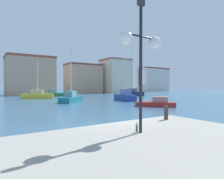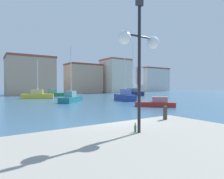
{
  "view_description": "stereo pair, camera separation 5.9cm",
  "coord_description": "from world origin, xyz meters",
  "px_view_note": "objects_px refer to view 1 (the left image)",
  "views": [
    {
      "loc": [
        -5.02,
        -7.89,
        2.39
      ],
      "look_at": [
        12.77,
        18.98,
        1.67
      ],
      "focal_mm": 30.65,
      "sensor_mm": 36.0,
      "label": 1
    },
    {
      "loc": [
        -4.97,
        -7.93,
        2.39
      ],
      "look_at": [
        12.77,
        18.98,
        1.67
      ],
      "focal_mm": 30.65,
      "sensor_mm": 36.0,
      "label": 2
    }
  ],
  "objects_px": {
    "mooring_bollard": "(166,112)",
    "sailboat_teal_far_right": "(71,98)",
    "motorboat_red_inner_mooring": "(157,103)",
    "lamppost": "(141,46)",
    "sailboat_blue_behind_lamppost": "(125,96)",
    "bottle": "(137,128)",
    "sailboat_navy_outer_mooring": "(133,92)",
    "sailboat_yellow_far_left": "(38,95)",
    "motorboat_green_near_pier": "(52,94)"
  },
  "relations": [
    {
      "from": "sailboat_teal_far_right",
      "to": "motorboat_green_near_pier",
      "type": "xyz_separation_m",
      "value": [
        1.8,
        15.37,
        -0.04
      ]
    },
    {
      "from": "sailboat_blue_behind_lamppost",
      "to": "motorboat_green_near_pier",
      "type": "height_order",
      "value": "sailboat_blue_behind_lamppost"
    },
    {
      "from": "lamppost",
      "to": "motorboat_red_inner_mooring",
      "type": "bearing_deg",
      "value": 41.51
    },
    {
      "from": "motorboat_red_inner_mooring",
      "to": "bottle",
      "type": "bearing_deg",
      "value": -138.94
    },
    {
      "from": "sailboat_yellow_far_left",
      "to": "motorboat_green_near_pier",
      "type": "xyz_separation_m",
      "value": [
        4.15,
        5.33,
        -0.07
      ]
    },
    {
      "from": "sailboat_navy_outer_mooring",
      "to": "mooring_bollard",
      "type": "bearing_deg",
      "value": -127.4
    },
    {
      "from": "sailboat_teal_far_right",
      "to": "motorboat_green_near_pier",
      "type": "bearing_deg",
      "value": 83.31
    },
    {
      "from": "sailboat_yellow_far_left",
      "to": "sailboat_navy_outer_mooring",
      "type": "bearing_deg",
      "value": -0.1
    },
    {
      "from": "motorboat_red_inner_mooring",
      "to": "sailboat_blue_behind_lamppost",
      "type": "distance_m",
      "value": 9.14
    },
    {
      "from": "sailboat_yellow_far_left",
      "to": "motorboat_green_near_pier",
      "type": "height_order",
      "value": "sailboat_yellow_far_left"
    },
    {
      "from": "sailboat_teal_far_right",
      "to": "sailboat_navy_outer_mooring",
      "type": "bearing_deg",
      "value": 27.13
    },
    {
      "from": "lamppost",
      "to": "sailboat_yellow_far_left",
      "type": "distance_m",
      "value": 31.47
    },
    {
      "from": "mooring_bollard",
      "to": "sailboat_teal_far_right",
      "type": "distance_m",
      "value": 20.25
    },
    {
      "from": "sailboat_navy_outer_mooring",
      "to": "motorboat_red_inner_mooring",
      "type": "xyz_separation_m",
      "value": [
        -13.64,
        -20.65,
        -0.27
      ]
    },
    {
      "from": "motorboat_red_inner_mooring",
      "to": "sailboat_yellow_far_left",
      "type": "bearing_deg",
      "value": 111.69
    },
    {
      "from": "sailboat_navy_outer_mooring",
      "to": "motorboat_red_inner_mooring",
      "type": "distance_m",
      "value": 24.75
    },
    {
      "from": "mooring_bollard",
      "to": "sailboat_navy_outer_mooring",
      "type": "relative_size",
      "value": 0.05
    },
    {
      "from": "sailboat_navy_outer_mooring",
      "to": "motorboat_green_near_pier",
      "type": "relative_size",
      "value": 2.6
    },
    {
      "from": "motorboat_red_inner_mooring",
      "to": "sailboat_blue_behind_lamppost",
      "type": "height_order",
      "value": "sailboat_blue_behind_lamppost"
    },
    {
      "from": "mooring_bollard",
      "to": "motorboat_red_inner_mooring",
      "type": "xyz_separation_m",
      "value": [
        9.26,
        9.31,
        -0.82
      ]
    },
    {
      "from": "sailboat_blue_behind_lamppost",
      "to": "sailboat_teal_far_right",
      "type": "distance_m",
      "value": 8.36
    },
    {
      "from": "lamppost",
      "to": "motorboat_red_inner_mooring",
      "type": "height_order",
      "value": "lamppost"
    },
    {
      "from": "sailboat_navy_outer_mooring",
      "to": "lamppost",
      "type": "bearing_deg",
      "value": -129.29
    },
    {
      "from": "mooring_bollard",
      "to": "sailboat_blue_behind_lamppost",
      "type": "bearing_deg",
      "value": 57.56
    },
    {
      "from": "sailboat_teal_far_right",
      "to": "motorboat_green_near_pier",
      "type": "relative_size",
      "value": 1.65
    },
    {
      "from": "mooring_bollard",
      "to": "sailboat_yellow_far_left",
      "type": "height_order",
      "value": "sailboat_yellow_far_left"
    },
    {
      "from": "motorboat_red_inner_mooring",
      "to": "sailboat_teal_far_right",
      "type": "distance_m",
      "value": 12.16
    },
    {
      "from": "motorboat_green_near_pier",
      "to": "lamppost",
      "type": "bearing_deg",
      "value": -101.94
    },
    {
      "from": "mooring_bollard",
      "to": "sailboat_navy_outer_mooring",
      "type": "height_order",
      "value": "sailboat_navy_outer_mooring"
    },
    {
      "from": "sailboat_navy_outer_mooring",
      "to": "sailboat_teal_far_right",
      "type": "xyz_separation_m",
      "value": [
        -19.52,
        -10.0,
        -0.08
      ]
    },
    {
      "from": "motorboat_red_inner_mooring",
      "to": "sailboat_blue_behind_lamppost",
      "type": "xyz_separation_m",
      "value": [
        2.28,
        8.85,
        0.27
      ]
    },
    {
      "from": "lamppost",
      "to": "sailboat_teal_far_right",
      "type": "bearing_deg",
      "value": 74.36
    },
    {
      "from": "motorboat_red_inner_mooring",
      "to": "sailboat_blue_behind_lamppost",
      "type": "relative_size",
      "value": 0.61
    },
    {
      "from": "sailboat_yellow_far_left",
      "to": "sailboat_blue_behind_lamppost",
      "type": "relative_size",
      "value": 1.02
    },
    {
      "from": "sailboat_teal_far_right",
      "to": "motorboat_green_near_pier",
      "type": "height_order",
      "value": "sailboat_teal_far_right"
    },
    {
      "from": "bottle",
      "to": "sailboat_teal_far_right",
      "type": "bearing_deg",
      "value": 74.11
    },
    {
      "from": "lamppost",
      "to": "motorboat_green_near_pier",
      "type": "xyz_separation_m",
      "value": [
        7.71,
        36.44,
        -3.1
      ]
    },
    {
      "from": "lamppost",
      "to": "sailboat_blue_behind_lamppost",
      "type": "bearing_deg",
      "value": 53.89
    },
    {
      "from": "sailboat_blue_behind_lamppost",
      "to": "motorboat_green_near_pier",
      "type": "bearing_deg",
      "value": 110.32
    },
    {
      "from": "bottle",
      "to": "sailboat_teal_far_right",
      "type": "xyz_separation_m",
      "value": [
        5.97,
        20.97,
        -0.4
      ]
    },
    {
      "from": "sailboat_yellow_far_left",
      "to": "motorboat_red_inner_mooring",
      "type": "xyz_separation_m",
      "value": [
        8.23,
        -20.69,
        -0.22
      ]
    },
    {
      "from": "sailboat_teal_far_right",
      "to": "motorboat_red_inner_mooring",
      "type": "bearing_deg",
      "value": -61.1
    },
    {
      "from": "motorboat_red_inner_mooring",
      "to": "sailboat_blue_behind_lamppost",
      "type": "bearing_deg",
      "value": 75.54
    },
    {
      "from": "sailboat_yellow_far_left",
      "to": "motorboat_red_inner_mooring",
      "type": "height_order",
      "value": "sailboat_yellow_far_left"
    },
    {
      "from": "lamppost",
      "to": "sailboat_navy_outer_mooring",
      "type": "distance_m",
      "value": 40.26
    },
    {
      "from": "bottle",
      "to": "mooring_bollard",
      "type": "xyz_separation_m",
      "value": [
        2.59,
        1.01,
        0.22
      ]
    },
    {
      "from": "bottle",
      "to": "sailboat_blue_behind_lamppost",
      "type": "xyz_separation_m",
      "value": [
        14.13,
        19.17,
        -0.33
      ]
    },
    {
      "from": "motorboat_red_inner_mooring",
      "to": "motorboat_green_near_pier",
      "type": "bearing_deg",
      "value": 98.9
    },
    {
      "from": "bottle",
      "to": "mooring_bollard",
      "type": "relative_size",
      "value": 0.5
    },
    {
      "from": "lamppost",
      "to": "mooring_bollard",
      "type": "distance_m",
      "value": 3.68
    }
  ]
}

